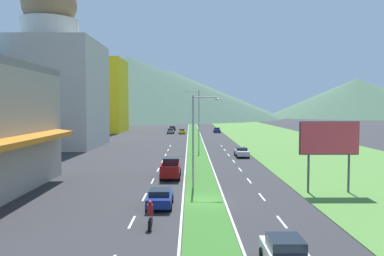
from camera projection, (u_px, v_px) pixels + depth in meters
The scene contains 38 objects.
ground_plane at pixel (204, 201), 31.60m from camera, with size 600.00×600.00×0.00m, color #2D2D30.
grass_median at pixel (195, 139), 91.50m from camera, with size 3.20×240.00×0.06m, color #387028.
grass_verge_right at pixel (280, 139), 91.61m from camera, with size 24.00×240.00×0.06m, color #518438.
lane_dash_left_2 at pixel (132, 222), 25.89m from camera, with size 0.16×2.80×0.01m, color silver.
lane_dash_left_3 at pixel (144, 197), 33.04m from camera, with size 0.16×2.80×0.01m, color silver.
lane_dash_left_4 at pixel (153, 181), 40.18m from camera, with size 0.16×2.80×0.01m, color silver.
lane_dash_left_5 at pixel (158, 170), 47.32m from camera, with size 0.16×2.80×0.01m, color silver.
lane_dash_left_6 at pixel (162, 161), 54.47m from camera, with size 0.16×2.80×0.01m, color silver.
lane_dash_left_7 at pixel (166, 155), 61.61m from camera, with size 0.16×2.80×0.01m, color silver.
lane_dash_left_8 at pixel (168, 150), 68.75m from camera, with size 0.16×2.80×0.01m, color silver.
lane_dash_left_9 at pixel (170, 146), 75.90m from camera, with size 0.16×2.80×0.01m, color silver.
lane_dash_right_2 at pixel (282, 222), 25.95m from camera, with size 0.16×2.80×0.01m, color silver.
lane_dash_right_3 at pixel (262, 197), 33.09m from camera, with size 0.16×2.80×0.01m, color silver.
lane_dash_right_4 at pixel (249, 181), 40.23m from camera, with size 0.16×2.80×0.01m, color silver.
lane_dash_right_5 at pixel (240, 170), 47.38m from camera, with size 0.16×2.80×0.01m, color silver.
lane_dash_right_6 at pixel (234, 161), 54.52m from camera, with size 0.16×2.80×0.01m, color silver.
lane_dash_right_7 at pixel (229, 155), 61.66m from camera, with size 0.16×2.80×0.01m, color silver.
lane_dash_right_8 at pixel (225, 150), 68.81m from camera, with size 0.16×2.80×0.01m, color silver.
lane_dash_right_9 at pixel (221, 146), 75.95m from camera, with size 0.16×2.80×0.01m, color silver.
edge_line_median_left at pixel (188, 139), 91.49m from camera, with size 0.16×240.00×0.01m, color silver.
edge_line_median_right at pixel (202, 139), 91.51m from camera, with size 0.16×240.00×0.01m, color silver.
domed_building at pixel (51, 79), 74.03m from camera, with size 18.63×18.63×32.74m.
midrise_colored at pixel (96, 96), 117.38m from camera, with size 17.05×17.05×22.19m, color yellow.
hill_far_left at pixel (128, 87), 257.19m from camera, with size 201.18×201.18×41.61m, color #3D5647.
hill_far_center at pixel (169, 94), 266.93m from camera, with size 157.83×157.83×32.87m, color #47664C.
hill_far_right at pixel (357, 98), 275.71m from camera, with size 130.09×130.09×28.07m, color #47664C.
street_lamp_near at pixel (196, 136), 35.99m from camera, with size 2.64×0.44×8.87m.
street_lamp_mid at pixel (197, 117), 65.73m from camera, with size 3.01×0.41×10.58m.
billboard_roadside at pixel (329, 141), 34.31m from camera, with size 5.43×0.28×6.51m.
car_1 at pixel (172, 128), 123.79m from camera, with size 2.02×4.80×1.48m.
car_2 at pixel (160, 197), 29.82m from camera, with size 1.99×4.13×1.40m.
car_3 at pixel (217, 130), 114.27m from camera, with size 1.97×4.07×1.52m.
car_4 at pixel (171, 131), 110.16m from camera, with size 2.01×4.47×1.49m.
car_5 at pixel (286, 254), 18.25m from camera, with size 2.02×4.13×1.54m.
car_6 at pixel (242, 152), 59.42m from camera, with size 2.02×4.57×1.43m.
car_7 at pixel (182, 131), 109.25m from camera, with size 1.86×4.12×1.41m.
pickup_truck_0 at pixel (171, 168), 42.27m from camera, with size 2.18×5.40×2.00m.
motorcycle_rider at pixel (150, 217), 24.58m from camera, with size 0.36×2.00×1.80m.
Camera 1 is at (-1.14, -31.20, 7.85)m, focal length 35.71 mm.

